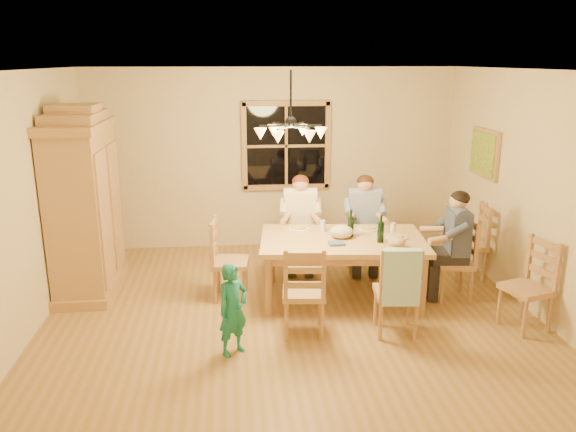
{
  "coord_description": "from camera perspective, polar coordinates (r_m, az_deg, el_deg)",
  "views": [
    {
      "loc": [
        -0.64,
        -5.87,
        2.8
      ],
      "look_at": [
        -0.02,
        0.1,
        1.12
      ],
      "focal_mm": 35.0,
      "sensor_mm": 36.0,
      "label": 1
    }
  ],
  "objects": [
    {
      "name": "chandelier",
      "position": [
        5.95,
        0.28,
        8.64
      ],
      "size": [
        0.77,
        0.68,
        0.71
      ],
      "color": "black",
      "rests_on": "ceiling"
    },
    {
      "name": "child",
      "position": [
        5.54,
        -5.62,
        -9.43
      ],
      "size": [
        0.4,
        0.38,
        0.93
      ],
      "primitive_type": "imported",
      "rotation": [
        0.0,
        0.0,
        0.65
      ],
      "color": "#1B7B6E",
      "rests_on": "floor"
    },
    {
      "name": "chair_spare_back",
      "position": [
        7.82,
        17.74,
        -3.79
      ],
      "size": [
        0.47,
        0.49,
        0.99
      ],
      "rotation": [
        0.0,
        0.0,
        1.45
      ],
      "color": "#9E6F45",
      "rests_on": "floor"
    },
    {
      "name": "wall_right",
      "position": [
        6.94,
        23.5,
        2.24
      ],
      "size": [
        0.02,
        5.0,
        2.7
      ],
      "primitive_type": "cube",
      "color": "beige",
      "rests_on": "floor"
    },
    {
      "name": "wine_bottle_a",
      "position": [
        6.71,
        6.39,
        -0.72
      ],
      "size": [
        0.08,
        0.08,
        0.33
      ],
      "primitive_type": "cylinder",
      "color": "black",
      "rests_on": "dining_table"
    },
    {
      "name": "wall_left",
      "position": [
        6.41,
        -24.99,
        1.05
      ],
      "size": [
        0.02,
        5.0,
        2.7
      ],
      "primitive_type": "cube",
      "color": "beige",
      "rests_on": "floor"
    },
    {
      "name": "chair_near_left",
      "position": [
        5.97,
        1.62,
        -9.14
      ],
      "size": [
        0.48,
        0.46,
        0.99
      ],
      "rotation": [
        0.0,
        0.0,
        -0.1
      ],
      "color": "#9E6F45",
      "rests_on": "floor"
    },
    {
      "name": "plate_woman",
      "position": [
        6.98,
        1.08,
        -1.3
      ],
      "size": [
        0.26,
        0.26,
        0.02
      ],
      "primitive_type": "cylinder",
      "color": "white",
      "rests_on": "dining_table"
    },
    {
      "name": "armoire",
      "position": [
        7.27,
        -19.93,
        0.79
      ],
      "size": [
        0.66,
        1.4,
        2.3
      ],
      "color": "#A87648",
      "rests_on": "floor"
    },
    {
      "name": "dining_table",
      "position": [
        6.71,
        5.55,
        -3.04
      ],
      "size": [
        2.04,
        1.37,
        0.76
      ],
      "rotation": [
        0.0,
        0.0,
        -0.1
      ],
      "color": "tan",
      "rests_on": "floor"
    },
    {
      "name": "plate_slate",
      "position": [
        6.79,
        11.0,
        -2.1
      ],
      "size": [
        0.26,
        0.26,
        0.02
      ],
      "primitive_type": "cylinder",
      "color": "white",
      "rests_on": "dining_table"
    },
    {
      "name": "plate_plaid",
      "position": [
        7.04,
        8.13,
        -1.31
      ],
      "size": [
        0.26,
        0.26,
        0.02
      ],
      "primitive_type": "cylinder",
      "color": "white",
      "rests_on": "dining_table"
    },
    {
      "name": "cap",
      "position": [
        6.46,
        10.97,
        -2.57
      ],
      "size": [
        0.2,
        0.2,
        0.11
      ],
      "primitive_type": "ellipsoid",
      "color": "tan",
      "rests_on": "dining_table"
    },
    {
      "name": "wall_back",
      "position": [
        8.52,
        -1.55,
        5.82
      ],
      "size": [
        5.5,
        0.02,
        2.7
      ],
      "primitive_type": "cube",
      "color": "beige",
      "rests_on": "floor"
    },
    {
      "name": "wine_glass_b",
      "position": [
        6.9,
        10.62,
        -1.25
      ],
      "size": [
        0.06,
        0.06,
        0.14
      ],
      "primitive_type": "cylinder",
      "color": "silver",
      "rests_on": "dining_table"
    },
    {
      "name": "painting",
      "position": [
        7.92,
        19.3,
        6.03
      ],
      "size": [
        0.06,
        0.78,
        0.64
      ],
      "color": "#A87648",
      "rests_on": "wall_right"
    },
    {
      "name": "floor",
      "position": [
        6.54,
        0.26,
        -9.74
      ],
      "size": [
        5.5,
        5.5,
        0.0
      ],
      "primitive_type": "plane",
      "color": "olive",
      "rests_on": "ground"
    },
    {
      "name": "ceiling",
      "position": [
        5.91,
        0.29,
        14.64
      ],
      "size": [
        5.5,
        5.0,
        0.02
      ],
      "primitive_type": "cube",
      "color": "white",
      "rests_on": "wall_back"
    },
    {
      "name": "adult_woman",
      "position": [
        7.5,
        1.27,
        0.47
      ],
      "size": [
        0.42,
        0.46,
        0.87
      ],
      "rotation": [
        0.0,
        0.0,
        3.04
      ],
      "color": "beige",
      "rests_on": "floor"
    },
    {
      "name": "window",
      "position": [
        8.48,
        -0.19,
        7.13
      ],
      "size": [
        1.3,
        0.06,
        1.3
      ],
      "color": "black",
      "rests_on": "wall_back"
    },
    {
      "name": "chair_near_right",
      "position": [
        6.07,
        10.87,
        -8.98
      ],
      "size": [
        0.48,
        0.46,
        0.99
      ],
      "rotation": [
        0.0,
        0.0,
        -0.1
      ],
      "color": "#9E6F45",
      "rests_on": "floor"
    },
    {
      "name": "cloth_bundle",
      "position": [
        6.66,
        5.46,
        -1.61
      ],
      "size": [
        0.28,
        0.22,
        0.15
      ],
      "primitive_type": "ellipsoid",
      "color": "#C4B48E",
      "rests_on": "dining_table"
    },
    {
      "name": "chair_far_left",
      "position": [
        7.66,
        1.24,
        -3.42
      ],
      "size": [
        0.48,
        0.46,
        0.99
      ],
      "rotation": [
        0.0,
        0.0,
        3.04
      ],
      "color": "#9E6F45",
      "rests_on": "floor"
    },
    {
      "name": "towel",
      "position": [
        5.75,
        11.42,
        -6.16
      ],
      "size": [
        0.39,
        0.14,
        0.58
      ],
      "primitive_type": "cube",
      "rotation": [
        0.0,
        0.0,
        -0.1
      ],
      "color": "#99C4D0",
      "rests_on": "chair_near_right"
    },
    {
      "name": "chair_spare_front",
      "position": [
        6.57,
        22.93,
        -8.05
      ],
      "size": [
        0.53,
        0.54,
        0.99
      ],
      "rotation": [
        0.0,
        0.0,
        1.86
      ],
      "color": "#9E6F45",
      "rests_on": "floor"
    },
    {
      "name": "adult_slate_man",
      "position": [
        6.92,
        16.71,
        -1.52
      ],
      "size": [
        0.46,
        0.42,
        0.87
      ],
      "rotation": [
        0.0,
        0.0,
        1.47
      ],
      "color": "#3F4564",
      "rests_on": "floor"
    },
    {
      "name": "adult_plaid_man",
      "position": [
        7.57,
        7.77,
        0.46
      ],
      "size": [
        0.42,
        0.46,
        0.87
      ],
      "rotation": [
        0.0,
        0.0,
        3.04
      ],
      "color": "#354691",
      "rests_on": "floor"
    },
    {
      "name": "napkin",
      "position": [
        6.43,
        4.97,
        -2.79
      ],
      "size": [
        0.19,
        0.16,
        0.03
      ],
      "primitive_type": "cube",
      "rotation": [
        0.0,
        0.0,
        -0.1
      ],
      "color": "#465980",
      "rests_on": "dining_table"
    },
    {
      "name": "chair_far_right",
      "position": [
        7.73,
        7.63,
        -3.39
      ],
      "size": [
        0.48,
        0.46,
        0.99
      ],
      "rotation": [
        0.0,
        0.0,
        3.04
      ],
      "color": "#9E6F45",
      "rests_on": "floor"
    },
    {
      "name": "chair_end_left",
      "position": [
        6.84,
        -5.83,
        -5.89
      ],
      "size": [
        0.46,
        0.48,
        0.99
      ],
      "rotation": [
        0.0,
        0.0,
        -1.67
      ],
      "color": "#9E6F45",
      "rests_on": "floor"
    },
    {
      "name": "chair_end_right",
      "position": [
        7.09,
        16.38,
        -5.68
      ],
      "size": [
        0.46,
        0.48,
        0.99
      ],
      "rotation": [
        0.0,
        0.0,
        1.47
      ],
      "color": "#9E6F45",
      "rests_on": "floor"
    },
    {
      "name": "wine_bottle_b",
      "position": [
        6.54,
        9.42,
        -1.27
      ],
      "size": [
        0.08,
        0.08,
        0.33
      ],
      "primitive_type": "cylinder",
      "color": "black",
      "rests_on": "dining_table"
    },
    {
      "name": "wine_glass_a",
      "position": [
        6.9,
        3.55,
        -1.01
      ],
      "size": [
        0.06,
        0.06,
        0.14
      ],
      "primitive_type": "cylinder",
      "color": "silver",
      "rests_on": "dining_table"
    }
  ]
}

